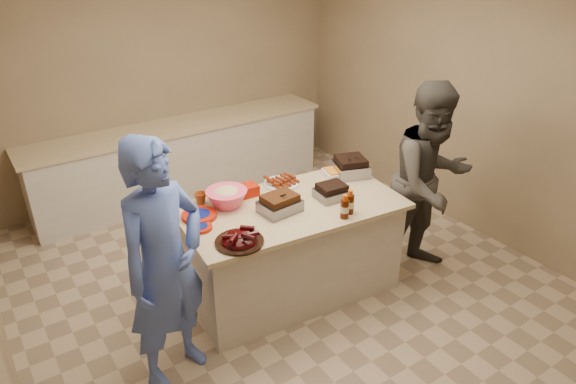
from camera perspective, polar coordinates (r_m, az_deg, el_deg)
room at (r=4.85m, az=-0.47°, el=-9.91°), size 4.50×5.00×2.70m
back_counter at (r=6.33m, az=-11.63°, el=3.57°), size 3.60×0.64×0.90m
island at (r=4.76m, az=0.34°, el=-10.74°), size 1.93×1.15×0.87m
rib_platter at (r=3.79m, az=-5.41°, el=-5.65°), size 0.38×0.38×0.15m
pulled_pork_tray at (r=4.18m, az=-0.91°, el=-2.17°), size 0.34×0.27×0.10m
brisket_tray at (r=4.40m, az=4.85°, el=-0.65°), size 0.28×0.24×0.08m
roasting_pan at (r=4.84m, az=6.91°, el=1.91°), size 0.38×0.38×0.12m
coleslaw_bowl at (r=4.30m, az=-6.77°, el=-1.49°), size 0.38×0.38×0.24m
sausage_plate at (r=4.63m, az=-0.73°, el=0.88°), size 0.38×0.38×0.05m
mac_cheese_dish at (r=4.81m, az=5.68°, el=1.82°), size 0.32×0.26×0.07m
bbq_bottle_a at (r=4.11m, az=6.25°, el=-2.85°), size 0.07×0.07×0.20m
bbq_bottle_b at (r=4.19m, az=6.81°, el=-2.33°), size 0.08×0.08×0.21m
mustard_bottle at (r=4.30m, az=-0.79°, el=-1.30°), size 0.04×0.04×0.11m
sauce_bowl at (r=4.35m, az=-1.90°, el=-0.94°), size 0.15×0.06×0.15m
plate_stack_large at (r=4.16m, az=-9.82°, el=-2.79°), size 0.31×0.31×0.03m
plate_stack_small at (r=4.00m, az=-9.67°, el=-4.05°), size 0.20×0.20×0.03m
plastic_cup at (r=4.36m, az=-9.64°, el=-1.24°), size 0.11×0.11×0.10m
basket_stack at (r=4.44m, az=-4.62°, el=-0.37°), size 0.20×0.15×0.09m
guest_blue at (r=4.13m, az=-12.07°, el=-18.62°), size 1.28×1.96×0.44m
guest_gray at (r=5.20m, az=14.25°, el=-8.02°), size 1.08×1.91×0.69m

